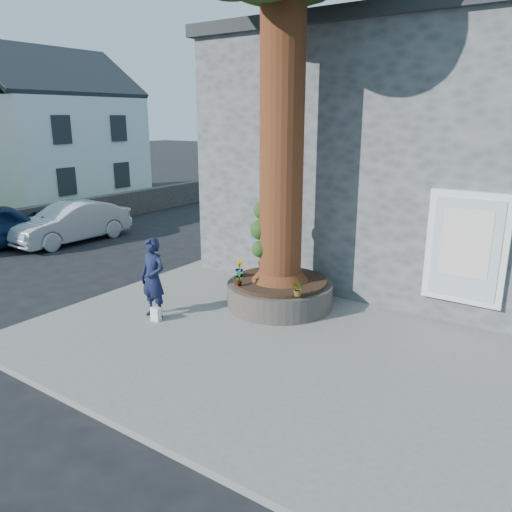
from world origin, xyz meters
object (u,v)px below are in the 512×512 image
Objects in this scene: man at (153,278)px; woman at (275,254)px; planter at (280,293)px; car_silver at (71,223)px.

man is 1.09× the size of woman.
car_silver is (-9.16, 1.27, 0.26)m from planter.
woman is (0.93, 3.21, -0.07)m from man.
planter is 1.38× the size of man.
man is 8.05m from car_silver.
man is 0.41× the size of car_silver.
planter is at bearing 46.61° from man.
woman reaches higher than planter.
woman is at bearing 0.85° from car_silver.
man is 3.35m from woman.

